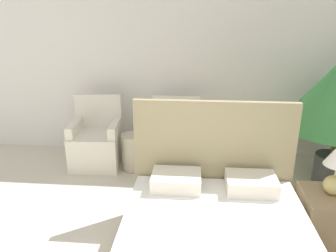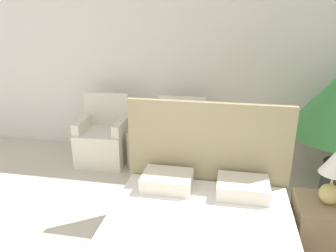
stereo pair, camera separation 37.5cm
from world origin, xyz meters
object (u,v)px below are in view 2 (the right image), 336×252
nightstand (322,227)px  side_table (139,150)px  table_lamp (334,172)px  armchair_near_window_right (179,148)px  armchair_near_window_left (103,142)px

nightstand → side_table: bearing=147.4°
table_lamp → side_table: size_ratio=1.03×
nightstand → side_table: (-2.04, 1.31, 0.01)m
armchair_near_window_right → side_table: armchair_near_window_right is taller
table_lamp → side_table: bearing=148.0°
armchair_near_window_right → side_table: size_ratio=1.94×
armchair_near_window_right → side_table: 0.55m
nightstand → table_lamp: 0.54m
armchair_near_window_right → nightstand: (1.50, -1.37, -0.06)m
table_lamp → nightstand: bearing=-135.0°
nightstand → side_table: 2.42m
nightstand → table_lamp: size_ratio=0.98×
armchair_near_window_right → nightstand: size_ratio=1.93×
armchair_near_window_left → table_lamp: table_lamp is taller
nightstand → side_table: size_ratio=1.00×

